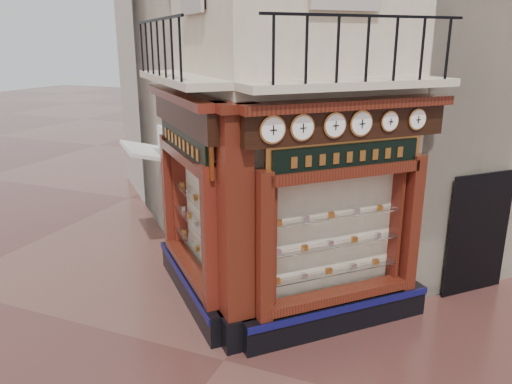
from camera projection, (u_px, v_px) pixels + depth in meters
The scene contains 16 objects.
ground at pixel (224, 360), 7.85m from camera, with size 80.00×80.00×0.00m, color #502A25.
neighbour_left at pixel (272, 17), 14.80m from camera, with size 8.00×8.00×11.00m, color #B6AB9F.
neighbour_right at pixel (449, 14), 13.01m from camera, with size 8.00×8.00×11.00m, color #B6AB9F.
shopfront_left at pixel (190, 202), 9.18m from camera, with size 2.86×2.86×3.98m.
shopfront_right at pixel (341, 222), 8.16m from camera, with size 2.86×2.86×3.98m.
corner_pilaster at pixel (236, 234), 7.73m from camera, with size 0.85×0.85×3.98m.
balcony at pixel (260, 80), 7.95m from camera, with size 5.94×2.97×1.03m.
clock_a at pixel (272, 130), 7.02m from camera, with size 0.32×0.32×0.41m.
clock_b at pixel (302, 128), 7.20m from camera, with size 0.31×0.31×0.39m.
clock_c at pixel (335, 125), 7.40m from camera, with size 0.31×0.31×0.39m.
clock_d at pixel (361, 123), 7.57m from camera, with size 0.32×0.32×0.40m.
clock_e at pixel (389, 121), 7.76m from camera, with size 0.27×0.27×0.33m.
clock_f at pixel (417, 119), 7.96m from camera, with size 0.28×0.28×0.34m.
awning at pixel (154, 252), 11.91m from camera, with size 1.66×0.99×0.08m, color white, non-canonical shape.
signboard_left at pixel (184, 142), 8.82m from camera, with size 2.28×2.28×0.61m.
signboard_right at pixel (347, 156), 7.76m from camera, with size 2.01×2.01×0.54m.
Camera 1 is at (3.02, -6.05, 4.81)m, focal length 35.00 mm.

